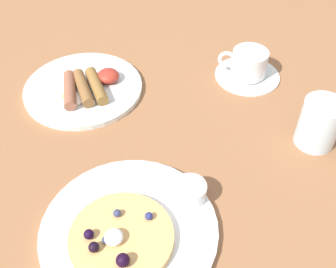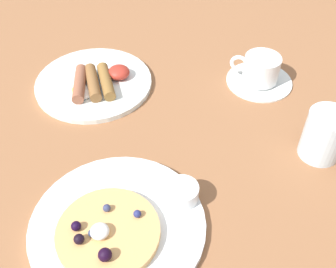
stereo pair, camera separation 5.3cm
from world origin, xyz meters
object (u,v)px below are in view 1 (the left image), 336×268
(pancake_plate, at_px, (129,230))
(water_glass, at_px, (319,123))
(coffee_saucer, at_px, (247,75))
(syrup_ramekin, at_px, (190,191))
(breakfast_plate, at_px, (83,88))
(coffee_cup, at_px, (249,62))

(pancake_plate, distance_m, water_glass, 0.37)
(coffee_saucer, bearing_deg, syrup_ramekin, -117.41)
(breakfast_plate, height_order, coffee_saucer, breakfast_plate)
(syrup_ramekin, relative_size, coffee_cup, 0.50)
(water_glass, bearing_deg, coffee_saucer, 111.15)
(syrup_ramekin, bearing_deg, pancake_plate, -153.22)
(pancake_plate, relative_size, coffee_cup, 2.59)
(coffee_saucer, xyz_separation_m, water_glass, (0.08, -0.20, 0.04))
(coffee_cup, relative_size, water_glass, 1.14)
(syrup_ramekin, xyz_separation_m, coffee_saucer, (0.16, 0.31, -0.02))
(pancake_plate, bearing_deg, coffee_cup, 54.65)
(pancake_plate, distance_m, breakfast_plate, 0.35)
(pancake_plate, xyz_separation_m, syrup_ramekin, (0.09, 0.05, 0.02))
(coffee_cup, height_order, water_glass, water_glass)
(coffee_saucer, bearing_deg, breakfast_plate, -176.80)
(water_glass, bearing_deg, breakfast_plate, 156.97)
(syrup_ramekin, xyz_separation_m, coffee_cup, (0.16, 0.31, 0.01))
(coffee_saucer, height_order, water_glass, water_glass)
(coffee_cup, bearing_deg, breakfast_plate, -176.71)
(pancake_plate, bearing_deg, breakfast_plate, 104.60)
(coffee_saucer, relative_size, water_glass, 1.54)
(pancake_plate, distance_m, coffee_cup, 0.44)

